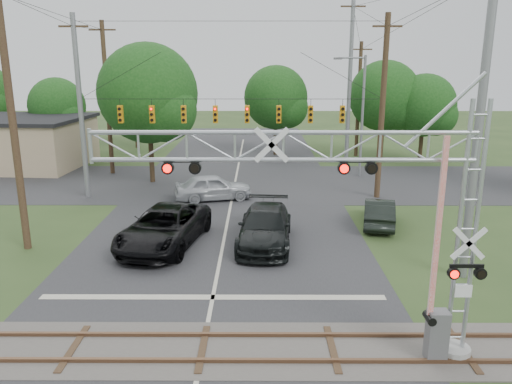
{
  "coord_description": "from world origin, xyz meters",
  "views": [
    {
      "loc": [
        1.71,
        -11.65,
        8.6
      ],
      "look_at": [
        1.62,
        7.5,
        3.6
      ],
      "focal_mm": 35.0,
      "sensor_mm": 36.0,
      "label": 1
    }
  ],
  "objects_px": {
    "pickup_black": "(164,227)",
    "crossing_gantry": "(354,206)",
    "sedan_silver": "(213,187)",
    "car_dark": "(265,227)",
    "streetlight": "(360,110)",
    "traffic_signal_span": "(245,110)"
  },
  "relations": [
    {
      "from": "pickup_black",
      "to": "crossing_gantry",
      "type": "bearing_deg",
      "value": -41.7
    },
    {
      "from": "crossing_gantry",
      "to": "sedan_silver",
      "type": "height_order",
      "value": "crossing_gantry"
    },
    {
      "from": "car_dark",
      "to": "streetlight",
      "type": "relative_size",
      "value": 0.67
    },
    {
      "from": "traffic_signal_span",
      "to": "streetlight",
      "type": "height_order",
      "value": "traffic_signal_span"
    },
    {
      "from": "pickup_black",
      "to": "traffic_signal_span",
      "type": "bearing_deg",
      "value": 78.75
    },
    {
      "from": "traffic_signal_span",
      "to": "pickup_black",
      "type": "distance_m",
      "value": 10.78
    },
    {
      "from": "traffic_signal_span",
      "to": "streetlight",
      "type": "bearing_deg",
      "value": 36.28
    },
    {
      "from": "traffic_signal_span",
      "to": "car_dark",
      "type": "distance_m",
      "value": 10.04
    },
    {
      "from": "car_dark",
      "to": "pickup_black",
      "type": "bearing_deg",
      "value": -173.06
    },
    {
      "from": "pickup_black",
      "to": "car_dark",
      "type": "xyz_separation_m",
      "value": [
        4.84,
        0.22,
        -0.04
      ]
    },
    {
      "from": "pickup_black",
      "to": "sedan_silver",
      "type": "xyz_separation_m",
      "value": [
        1.62,
        8.31,
        -0.09
      ]
    },
    {
      "from": "sedan_silver",
      "to": "streetlight",
      "type": "xyz_separation_m",
      "value": [
        10.58,
        6.92,
        4.26
      ]
    },
    {
      "from": "sedan_silver",
      "to": "crossing_gantry",
      "type": "bearing_deg",
      "value": -176.69
    },
    {
      "from": "traffic_signal_span",
      "to": "sedan_silver",
      "type": "height_order",
      "value": "traffic_signal_span"
    },
    {
      "from": "crossing_gantry",
      "to": "traffic_signal_span",
      "type": "xyz_separation_m",
      "value": [
        -3.52,
        18.37,
        0.95
      ]
    },
    {
      "from": "car_dark",
      "to": "sedan_silver",
      "type": "relative_size",
      "value": 1.24
    },
    {
      "from": "pickup_black",
      "to": "streetlight",
      "type": "xyz_separation_m",
      "value": [
        12.2,
        15.23,
        4.17
      ]
    },
    {
      "from": "pickup_black",
      "to": "streetlight",
      "type": "height_order",
      "value": "streetlight"
    },
    {
      "from": "streetlight",
      "to": "pickup_black",
      "type": "bearing_deg",
      "value": -128.7
    },
    {
      "from": "sedan_silver",
      "to": "streetlight",
      "type": "relative_size",
      "value": 0.54
    },
    {
      "from": "traffic_signal_span",
      "to": "pickup_black",
      "type": "relative_size",
      "value": 2.9
    },
    {
      "from": "traffic_signal_span",
      "to": "pickup_black",
      "type": "xyz_separation_m",
      "value": [
        -3.66,
        -8.96,
        -4.75
      ]
    }
  ]
}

